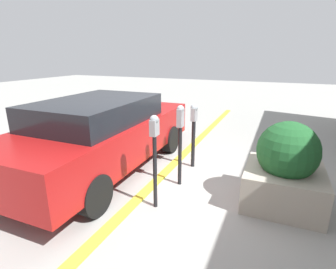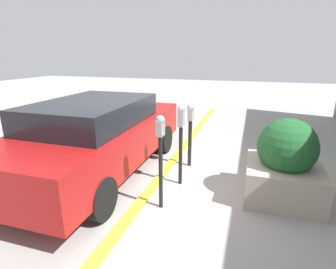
{
  "view_description": "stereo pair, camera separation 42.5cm",
  "coord_description": "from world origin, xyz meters",
  "px_view_note": "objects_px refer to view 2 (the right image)",
  "views": [
    {
      "loc": [
        -4.04,
        -1.83,
        2.24
      ],
      "look_at": [
        0.0,
        -0.09,
        0.89
      ],
      "focal_mm": 28.0,
      "sensor_mm": 36.0,
      "label": 1
    },
    {
      "loc": [
        -4.19,
        -1.43,
        2.24
      ],
      "look_at": [
        0.0,
        -0.09,
        0.89
      ],
      "focal_mm": 28.0,
      "sensor_mm": 36.0,
      "label": 2
    }
  ],
  "objects_px": {
    "planter_box": "(285,165)",
    "parked_car_front": "(99,135)",
    "parking_meter_second": "(181,133)",
    "parking_meter_middle": "(190,125)",
    "parking_meter_nearest": "(160,146)"
  },
  "relations": [
    {
      "from": "parking_meter_second",
      "to": "parking_meter_middle",
      "type": "distance_m",
      "value": 0.84
    },
    {
      "from": "planter_box",
      "to": "parked_car_front",
      "type": "bearing_deg",
      "value": 90.4
    },
    {
      "from": "parking_meter_middle",
      "to": "planter_box",
      "type": "height_order",
      "value": "planter_box"
    },
    {
      "from": "parked_car_front",
      "to": "planter_box",
      "type": "bearing_deg",
      "value": -90.14
    },
    {
      "from": "parking_meter_nearest",
      "to": "parking_meter_middle",
      "type": "relative_size",
      "value": 1.1
    },
    {
      "from": "parking_meter_middle",
      "to": "parking_meter_nearest",
      "type": "bearing_deg",
      "value": 178.23
    },
    {
      "from": "parking_meter_middle",
      "to": "parking_meter_second",
      "type": "bearing_deg",
      "value": -178.11
    },
    {
      "from": "parking_meter_second",
      "to": "planter_box",
      "type": "bearing_deg",
      "value": -88.96
    },
    {
      "from": "parking_meter_middle",
      "to": "planter_box",
      "type": "relative_size",
      "value": 1.0
    },
    {
      "from": "parking_meter_nearest",
      "to": "parking_meter_middle",
      "type": "distance_m",
      "value": 1.67
    },
    {
      "from": "parking_meter_middle",
      "to": "parked_car_front",
      "type": "relative_size",
      "value": 0.29
    },
    {
      "from": "planter_box",
      "to": "parking_meter_second",
      "type": "bearing_deg",
      "value": 91.04
    },
    {
      "from": "parking_meter_nearest",
      "to": "parking_meter_second",
      "type": "xyz_separation_m",
      "value": [
        0.83,
        -0.08,
        -0.04
      ]
    },
    {
      "from": "parking_meter_middle",
      "to": "parked_car_front",
      "type": "xyz_separation_m",
      "value": [
        -0.83,
        1.59,
        -0.1
      ]
    },
    {
      "from": "parking_meter_middle",
      "to": "parked_car_front",
      "type": "distance_m",
      "value": 1.8
    }
  ]
}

